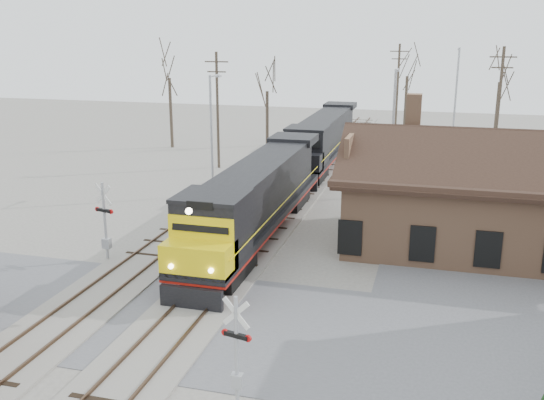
{
  "coord_description": "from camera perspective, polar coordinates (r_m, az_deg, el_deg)",
  "views": [
    {
      "loc": [
        9.24,
        -20.45,
        11.16
      ],
      "look_at": [
        1.21,
        9.0,
        2.64
      ],
      "focal_mm": 40.0,
      "sensor_mm": 36.0,
      "label": 1
    }
  ],
  "objects": [
    {
      "name": "ground",
      "position": [
        25.06,
        -8.27,
        -11.03
      ],
      "size": [
        140.0,
        140.0,
        0.0
      ],
      "primitive_type": "plane",
      "color": "#9E988E",
      "rests_on": "ground"
    },
    {
      "name": "road",
      "position": [
        25.06,
        -8.27,
        -11.0
      ],
      "size": [
        60.0,
        9.0,
        0.03
      ],
      "primitive_type": "cube",
      "color": "#59595E",
      "rests_on": "ground"
    },
    {
      "name": "track_main",
      "position": [
        38.28,
        0.61,
        -1.26
      ],
      "size": [
        3.4,
        90.0,
        0.24
      ],
      "color": "#9E988E",
      "rests_on": "ground"
    },
    {
      "name": "track_siding",
      "position": [
        39.61,
        -5.7,
        -0.76
      ],
      "size": [
        3.4,
        90.0,
        0.24
      ],
      "color": "#9E988E",
      "rests_on": "ground"
    },
    {
      "name": "depot",
      "position": [
        33.73,
        19.37,
        -0.36
      ],
      "size": [
        15.2,
        9.31,
        7.9
      ],
      "color": "#986B4F",
      "rests_on": "ground"
    },
    {
      "name": "locomotive_lead",
      "position": [
        33.05,
        -1.57,
        0.02
      ],
      "size": [
        2.94,
        19.69,
        4.37
      ],
      "color": "black",
      "rests_on": "ground"
    },
    {
      "name": "locomotive_trailing",
      "position": [
        52.03,
        4.82,
        5.72
      ],
      "size": [
        2.94,
        19.69,
        4.14
      ],
      "color": "black",
      "rests_on": "ground"
    },
    {
      "name": "crossbuck_near",
      "position": [
        18.96,
        -3.34,
        -14.27
      ],
      "size": [
        1.02,
        0.33,
        3.62
      ],
      "rotation": [
        0.0,
        0.0,
        -0.23
      ],
      "color": "#A5A8AD",
      "rests_on": "ground"
    },
    {
      "name": "crossbuck_far",
      "position": [
        31.22,
        -15.43,
        -2.24
      ],
      "size": [
        1.14,
        0.37,
        4.06
      ],
      "rotation": [
        0.0,
        0.0,
        2.9
      ],
      "color": "#A5A8AD",
      "rests_on": "ground"
    },
    {
      "name": "streetlight_a",
      "position": [
        42.02,
        -5.66,
        6.68
      ],
      "size": [
        0.25,
        2.04,
        8.35
      ],
      "color": "#A5A8AD",
      "rests_on": "ground"
    },
    {
      "name": "streetlight_b",
      "position": [
        42.55,
        11.33,
        6.83
      ],
      "size": [
        0.25,
        2.04,
        8.74
      ],
      "color": "#A5A8AD",
      "rests_on": "ground"
    },
    {
      "name": "streetlight_c",
      "position": [
        57.4,
        16.89,
        9.21
      ],
      "size": [
        0.25,
        2.04,
        9.8
      ],
      "color": "#A5A8AD",
      "rests_on": "ground"
    },
    {
      "name": "utility_pole_a",
      "position": [
        50.88,
        -5.15,
        8.59
      ],
      "size": [
        2.0,
        0.24,
        9.59
      ],
      "color": "#382D23",
      "rests_on": "ground"
    },
    {
      "name": "utility_pole_b",
      "position": [
        68.77,
        11.73,
        10.27
      ],
      "size": [
        2.0,
        0.24,
        9.89
      ],
      "color": "#382D23",
      "rests_on": "ground"
    },
    {
      "name": "utility_pole_c",
      "position": [
        51.04,
        20.51,
        7.98
      ],
      "size": [
        2.0,
        0.24,
        10.08
      ],
      "color": "#382D23",
      "rests_on": "ground"
    },
    {
      "name": "tree_a",
      "position": [
        60.6,
        -9.69,
        12.31
      ],
      "size": [
        4.54,
        4.54,
        11.12
      ],
      "color": "#382D23",
      "rests_on": "ground"
    },
    {
      "name": "tree_b",
      "position": [
        60.8,
        -0.46,
        11.03
      ],
      "size": [
        3.64,
        3.64,
        8.91
      ],
      "color": "#382D23",
      "rests_on": "ground"
    },
    {
      "name": "tree_c",
      "position": [
        69.79,
        12.66,
        12.16
      ],
      "size": [
        4.26,
        4.26,
        10.44
      ],
      "color": "#382D23",
      "rests_on": "ground"
    },
    {
      "name": "tree_d",
      "position": [
        60.37,
        20.76,
        11.37
      ],
      "size": [
        4.44,
        4.44,
        10.89
      ],
      "color": "#382D23",
      "rests_on": "ground"
    }
  ]
}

